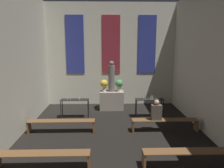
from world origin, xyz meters
The scene contains 12 objects.
wall_back centered at (0.00, 9.75, 2.58)m, with size 6.67×0.16×5.11m.
altar centered at (0.00, 8.77, 0.44)m, with size 1.13×0.66×0.88m.
statue centered at (0.00, 8.77, 1.56)m, with size 0.31×0.31×1.45m.
flower_vase_left centered at (-0.36, 8.77, 1.22)m, with size 0.36×0.36×0.56m.
flower_vase_right centered at (0.36, 8.77, 1.22)m, with size 0.36×0.36×0.56m.
candle_rack_left centered at (-1.59, 7.55, 0.69)m, with size 1.19×0.38×1.02m.
candle_rack_right centered at (1.58, 7.55, 0.68)m, with size 1.19×0.38×1.00m.
pew_second_left centered at (-1.86, 3.74, 0.33)m, with size 2.38×0.36×0.44m.
pew_second_right centered at (1.86, 3.74, 0.33)m, with size 2.38×0.36×0.44m.
pew_back_left centered at (-1.86, 6.05, 0.33)m, with size 2.38×0.36×0.44m.
pew_back_right centered at (1.86, 6.05, 0.33)m, with size 2.38×0.36×0.44m.
person_seated centered at (1.54, 6.05, 0.76)m, with size 0.36×0.24×0.74m.
Camera 1 is at (-0.26, -1.38, 3.18)m, focal length 35.00 mm.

